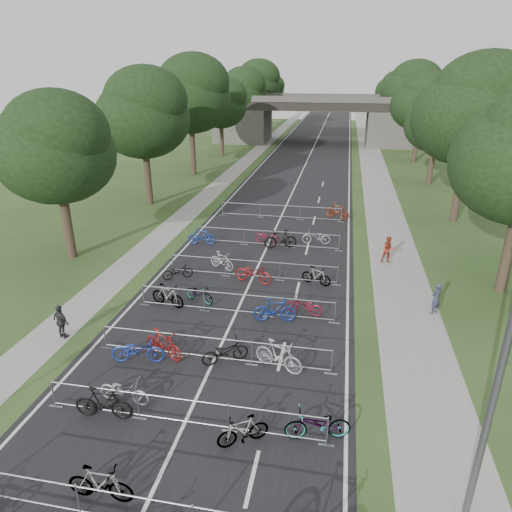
# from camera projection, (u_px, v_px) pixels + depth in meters

# --- Properties ---
(road) EXTENTS (11.00, 140.00, 0.01)m
(road) POSITION_uv_depth(u_px,v_px,m) (307.00, 161.00, 56.95)
(road) COLOR black
(road) RESTS_ON ground
(sidewalk_right) EXTENTS (3.00, 140.00, 0.01)m
(sidewalk_right) POSITION_uv_depth(u_px,v_px,m) (373.00, 163.00, 55.55)
(sidewalk_right) COLOR gray
(sidewalk_right) RESTS_ON ground
(sidewalk_left) EXTENTS (2.00, 140.00, 0.01)m
(sidewalk_left) POSITION_uv_depth(u_px,v_px,m) (248.00, 159.00, 58.25)
(sidewalk_left) COLOR gray
(sidewalk_left) RESTS_ON ground
(lane_markings) EXTENTS (0.12, 140.00, 0.00)m
(lane_markings) POSITION_uv_depth(u_px,v_px,m) (307.00, 161.00, 56.95)
(lane_markings) COLOR silver
(lane_markings) RESTS_ON ground
(overpass_bridge) EXTENTS (31.00, 8.00, 7.05)m
(overpass_bridge) POSITION_uv_depth(u_px,v_px,m) (317.00, 119.00, 69.21)
(overpass_bridge) COLOR #4A4842
(overpass_bridge) RESTS_ON ground
(lamppost) EXTENTS (0.61, 0.65, 8.21)m
(lamppost) POSITION_uv_depth(u_px,v_px,m) (500.00, 378.00, 10.30)
(lamppost) COLOR #4C4C51
(lamppost) RESTS_ON ground
(tree_left_0) EXTENTS (6.72, 6.72, 10.25)m
(tree_left_0) POSITION_uv_depth(u_px,v_px,m) (56.00, 150.00, 25.53)
(tree_left_0) COLOR #33261C
(tree_left_0) RESTS_ON ground
(tree_left_1) EXTENTS (7.56, 7.56, 11.53)m
(tree_left_1) POSITION_uv_depth(u_px,v_px,m) (143.00, 115.00, 36.11)
(tree_left_1) COLOR #33261C
(tree_left_1) RESTS_ON ground
(tree_right_1) EXTENTS (8.18, 8.18, 12.47)m
(tree_right_1) POSITION_uv_depth(u_px,v_px,m) (473.00, 113.00, 31.61)
(tree_right_1) COLOR #33261C
(tree_right_1) RESTS_ON ground
(tree_left_2) EXTENTS (8.40, 8.40, 12.81)m
(tree_left_2) POSITION_uv_depth(u_px,v_px,m) (191.00, 96.00, 46.69)
(tree_left_2) COLOR #33261C
(tree_left_2) RESTS_ON ground
(tree_right_2) EXTENTS (6.16, 6.16, 9.39)m
(tree_right_2) POSITION_uv_depth(u_px,v_px,m) (439.00, 123.00, 43.25)
(tree_right_2) COLOR #33261C
(tree_right_2) RESTS_ON ground
(tree_left_3) EXTENTS (6.72, 6.72, 10.25)m
(tree_left_3) POSITION_uv_depth(u_px,v_px,m) (221.00, 104.00, 58.21)
(tree_left_3) COLOR #33261C
(tree_left_3) RESTS_ON ground
(tree_right_3) EXTENTS (7.17, 7.17, 10.93)m
(tree_right_3) POSITION_uv_depth(u_px,v_px,m) (422.00, 103.00, 53.77)
(tree_right_3) COLOR #33261C
(tree_right_3) RESTS_ON ground
(tree_left_4) EXTENTS (7.56, 7.56, 11.53)m
(tree_left_4) POSITION_uv_depth(u_px,v_px,m) (242.00, 93.00, 68.78)
(tree_left_4) COLOR #33261C
(tree_left_4) RESTS_ON ground
(tree_right_4) EXTENTS (8.18, 8.18, 12.47)m
(tree_right_4) POSITION_uv_depth(u_px,v_px,m) (411.00, 90.00, 64.29)
(tree_right_4) COLOR #33261C
(tree_right_4) RESTS_ON ground
(tree_left_5) EXTENTS (8.40, 8.40, 12.81)m
(tree_left_5) POSITION_uv_depth(u_px,v_px,m) (257.00, 84.00, 79.37)
(tree_left_5) COLOR #33261C
(tree_left_5) RESTS_ON ground
(tree_right_5) EXTENTS (6.16, 6.16, 9.39)m
(tree_right_5) POSITION_uv_depth(u_px,v_px,m) (401.00, 99.00, 75.93)
(tree_right_5) COLOR #33261C
(tree_right_5) RESTS_ON ground
(tree_left_6) EXTENTS (6.72, 6.72, 10.25)m
(tree_left_6) POSITION_uv_depth(u_px,v_px,m) (268.00, 91.00, 90.88)
(tree_left_6) COLOR #33261C
(tree_left_6) RESTS_ON ground
(tree_right_6) EXTENTS (7.17, 7.17, 10.93)m
(tree_right_6) POSITION_uv_depth(u_px,v_px,m) (395.00, 90.00, 86.44)
(tree_right_6) COLOR #33261C
(tree_right_6) RESTS_ON ground
(barrier_row_0) EXTENTS (9.70, 0.08, 1.10)m
(barrier_row_0) POSITION_uv_depth(u_px,v_px,m) (135.00, 511.00, 11.36)
(barrier_row_0) COLOR #94979B
(barrier_row_0) RESTS_ON ground
(barrier_row_1) EXTENTS (9.70, 0.08, 1.10)m
(barrier_row_1) POSITION_uv_depth(u_px,v_px,m) (183.00, 412.00, 14.63)
(barrier_row_1) COLOR #94979B
(barrier_row_1) RESTS_ON ground
(barrier_row_2) EXTENTS (9.70, 0.08, 1.10)m
(barrier_row_2) POSITION_uv_depth(u_px,v_px,m) (213.00, 349.00, 17.90)
(barrier_row_2) COLOR #94979B
(barrier_row_2) RESTS_ON ground
(barrier_row_3) EXTENTS (9.70, 0.08, 1.10)m
(barrier_row_3) POSITION_uv_depth(u_px,v_px,m) (236.00, 304.00, 21.35)
(barrier_row_3) COLOR #94979B
(barrier_row_3) RESTS_ON ground
(barrier_row_4) EXTENTS (9.70, 0.08, 1.10)m
(barrier_row_4) POSITION_uv_depth(u_px,v_px,m) (252.00, 269.00, 24.98)
(barrier_row_4) COLOR #94979B
(barrier_row_4) RESTS_ON ground
(barrier_row_5) EXTENTS (9.70, 0.08, 1.10)m
(barrier_row_5) POSITION_uv_depth(u_px,v_px,m) (267.00, 238.00, 29.51)
(barrier_row_5) COLOR #94979B
(barrier_row_5) RESTS_ON ground
(barrier_row_6) EXTENTS (9.70, 0.08, 1.10)m
(barrier_row_6) POSITION_uv_depth(u_px,v_px,m) (280.00, 212.00, 34.96)
(barrier_row_6) COLOR #94979B
(barrier_row_6) RESTS_ON ground
(bike_1) EXTENTS (1.88, 0.55, 1.12)m
(bike_1) POSITION_uv_depth(u_px,v_px,m) (100.00, 484.00, 12.08)
(bike_1) COLOR #94979B
(bike_1) RESTS_ON ground
(bike_4) EXTENTS (2.01, 0.69, 1.19)m
(bike_4) POSITION_uv_depth(u_px,v_px,m) (103.00, 403.00, 14.94)
(bike_4) COLOR black
(bike_4) RESTS_ON ground
(bike_5) EXTENTS (1.91, 0.78, 0.98)m
(bike_5) POSITION_uv_depth(u_px,v_px,m) (124.00, 391.00, 15.68)
(bike_5) COLOR gray
(bike_5) RESTS_ON ground
(bike_6) EXTENTS (1.68, 1.28, 1.01)m
(bike_6) POSITION_uv_depth(u_px,v_px,m) (243.00, 431.00, 13.93)
(bike_6) COLOR #94979B
(bike_6) RESTS_ON ground
(bike_7) EXTENTS (2.19, 1.19, 1.09)m
(bike_7) POSITION_uv_depth(u_px,v_px,m) (318.00, 425.00, 14.10)
(bike_7) COLOR #94979B
(bike_7) RESTS_ON ground
(bike_8) EXTENTS (2.17, 1.07, 1.09)m
(bike_8) POSITION_uv_depth(u_px,v_px,m) (138.00, 350.00, 17.83)
(bike_8) COLOR #1D34A0
(bike_8) RESTS_ON ground
(bike_9) EXTENTS (2.00, 1.28, 1.17)m
(bike_9) POSITION_uv_depth(u_px,v_px,m) (163.00, 344.00, 18.16)
(bike_9) COLOR maroon
(bike_9) RESTS_ON ground
(bike_10) EXTENTS (1.96, 1.54, 0.99)m
(bike_10) POSITION_uv_depth(u_px,v_px,m) (225.00, 352.00, 17.81)
(bike_10) COLOR black
(bike_10) RESTS_ON ground
(bike_11) EXTENTS (2.12, 1.29, 1.23)m
(bike_11) POSITION_uv_depth(u_px,v_px,m) (278.00, 356.00, 17.36)
(bike_11) COLOR #A2A2A9
(bike_11) RESTS_ON ground
(bike_12) EXTENTS (1.93, 1.02, 1.11)m
(bike_12) POSITION_uv_depth(u_px,v_px,m) (168.00, 296.00, 22.07)
(bike_12) COLOR #94979B
(bike_12) RESTS_ON ground
(bike_13) EXTENTS (1.81, 1.24, 0.90)m
(bike_13) POSITION_uv_depth(u_px,v_px,m) (199.00, 294.00, 22.50)
(bike_13) COLOR #94979B
(bike_13) RESTS_ON ground
(bike_14) EXTENTS (2.03, 0.87, 1.18)m
(bike_14) POSITION_uv_depth(u_px,v_px,m) (275.00, 310.00, 20.69)
(bike_14) COLOR navy
(bike_14) RESTS_ON ground
(bike_15) EXTENTS (1.80, 0.84, 0.91)m
(bike_15) POSITION_uv_depth(u_px,v_px,m) (304.00, 306.00, 21.33)
(bike_15) COLOR maroon
(bike_15) RESTS_ON ground
(bike_16) EXTENTS (1.75, 1.36, 0.88)m
(bike_16) POSITION_uv_depth(u_px,v_px,m) (178.00, 271.00, 24.97)
(bike_16) COLOR black
(bike_16) RESTS_ON ground
(bike_17) EXTENTS (1.78, 1.26, 1.05)m
(bike_17) POSITION_uv_depth(u_px,v_px,m) (222.00, 261.00, 26.13)
(bike_17) COLOR #A1A1A9
(bike_17) RESTS_ON ground
(bike_18) EXTENTS (2.25, 1.19, 1.12)m
(bike_18) POSITION_uv_depth(u_px,v_px,m) (253.00, 273.00, 24.50)
(bike_18) COLOR maroon
(bike_18) RESTS_ON ground
(bike_19) EXTENTS (1.71, 0.98, 0.99)m
(bike_19) POSITION_uv_depth(u_px,v_px,m) (316.00, 276.00, 24.31)
(bike_19) COLOR #94979B
(bike_19) RESTS_ON ground
(bike_20) EXTENTS (1.87, 0.64, 1.11)m
(bike_20) POSITION_uv_depth(u_px,v_px,m) (202.00, 236.00, 29.85)
(bike_20) COLOR #1B3A97
(bike_20) RESTS_ON ground
(bike_21) EXTENTS (1.76, 0.94, 0.88)m
(bike_21) POSITION_uv_depth(u_px,v_px,m) (267.00, 237.00, 30.15)
(bike_21) COLOR maroon
(bike_21) RESTS_ON ground
(bike_22) EXTENTS (2.18, 1.13, 1.26)m
(bike_22) POSITION_uv_depth(u_px,v_px,m) (280.00, 239.00, 29.15)
(bike_22) COLOR black
(bike_22) RESTS_ON ground
(bike_23) EXTENTS (1.88, 0.74, 0.97)m
(bike_23) POSITION_uv_depth(u_px,v_px,m) (316.00, 237.00, 29.92)
(bike_23) COLOR #9C9AA1
(bike_23) RESTS_ON ground
(bike_27) EXTENTS (2.08, 1.47, 1.23)m
(bike_27) POSITION_uv_depth(u_px,v_px,m) (337.00, 211.00, 34.93)
(bike_27) COLOR maroon
(bike_27) RESTS_ON ground
(pedestrian_a) EXTENTS (0.68, 0.67, 1.59)m
(pedestrian_a) POSITION_uv_depth(u_px,v_px,m) (436.00, 299.00, 21.29)
(pedestrian_a) COLOR #303248
(pedestrian_a) RESTS_ON ground
(pedestrian_b) EXTENTS (0.87, 0.72, 1.61)m
(pedestrian_b) POSITION_uv_depth(u_px,v_px,m) (388.00, 250.00, 26.93)
(pedestrian_b) COLOR #973721
(pedestrian_b) RESTS_ON ground
(pedestrian_c) EXTENTS (0.98, 0.66, 1.55)m
(pedestrian_c) POSITION_uv_depth(u_px,v_px,m) (61.00, 322.00, 19.37)
(pedestrian_c) COLOR #2A2A2D
(pedestrian_c) RESTS_ON ground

